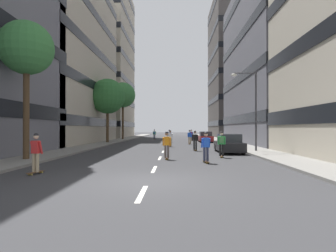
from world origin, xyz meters
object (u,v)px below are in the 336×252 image
object	(u,v)px
parked_car_mid	(229,144)
skater_0	(195,140)
street_tree_near	(123,95)
streetlamp_right	(251,102)
skater_2	(191,134)
skater_6	(170,138)
skater_7	(167,144)
skater_3	(222,142)
skater_8	(36,151)
skater_9	(190,136)
skater_4	(169,135)
skater_5	(154,134)
parked_car_near	(205,137)
skater_1	(206,146)
street_tree_far	(108,96)
street_tree_mid	(26,49)

from	to	relation	value
parked_car_mid	skater_0	size ratio (longest dim) A/B	2.47
parked_car_mid	street_tree_near	world-z (taller)	street_tree_near
streetlamp_right	skater_2	world-z (taller)	streetlamp_right
skater_6	skater_7	world-z (taller)	same
parked_car_mid	skater_3	size ratio (longest dim) A/B	2.47
skater_8	skater_9	size ratio (longest dim) A/B	1.00
skater_4	skater_5	bearing A→B (deg)	106.16
skater_6	streetlamp_right	bearing A→B (deg)	-44.59
skater_0	skater_8	xyz separation A→B (m)	(-7.79, -12.57, 0.00)
parked_car_near	skater_8	xyz separation A→B (m)	(-10.37, -27.80, 0.29)
skater_1	skater_9	world-z (taller)	same
skater_9	skater_3	bearing A→B (deg)	-85.17
street_tree_near	skater_6	distance (m)	20.82
parked_car_mid	skater_9	distance (m)	12.38
streetlamp_right	skater_3	xyz separation A→B (m)	(-3.14, -4.10, -3.12)
skater_6	skater_9	xyz separation A→B (m)	(2.34, 4.88, 0.00)
parked_car_near	skater_1	distance (m)	23.90
parked_car_near	skater_0	bearing A→B (deg)	-99.61
skater_8	skater_9	xyz separation A→B (m)	(7.86, 22.75, 0.00)
parked_car_mid	skater_7	size ratio (longest dim) A/B	2.47
skater_5	skater_9	world-z (taller)	same
skater_5	skater_7	bearing A→B (deg)	-84.33
parked_car_near	skater_2	world-z (taller)	skater_2
skater_4	skater_9	xyz separation A→B (m)	(2.63, -4.47, -0.03)
parked_car_near	parked_car_mid	xyz separation A→B (m)	(0.00, -17.16, 0.00)
skater_5	skater_2	bearing A→B (deg)	-35.70
skater_0	skater_2	bearing A→B (deg)	87.54
skater_2	skater_7	distance (m)	26.89
street_tree_far	streetlamp_right	world-z (taller)	street_tree_far
skater_1	skater_3	distance (m)	3.33
skater_4	skater_8	size ratio (longest dim) A/B	1.00
street_tree_near	streetlamp_right	size ratio (longest dim) A/B	1.50
skater_6	parked_car_mid	bearing A→B (deg)	-56.17
streetlamp_right	skater_9	distance (m)	12.81
skater_2	skater_5	distance (m)	7.69
street_tree_far	skater_9	distance (m)	12.18
streetlamp_right	skater_2	bearing A→B (deg)	99.78
parked_car_near	skater_0	xyz separation A→B (m)	(-2.58, -15.23, 0.29)
skater_0	skater_4	world-z (taller)	same
street_tree_far	skater_3	size ratio (longest dim) A/B	4.73
parked_car_near	skater_0	size ratio (longest dim) A/B	2.47
street_tree_mid	skater_5	xyz separation A→B (m)	(5.34, 32.36, -5.74)
street_tree_mid	skater_3	distance (m)	13.63
skater_3	skater_9	world-z (taller)	same
skater_4	skater_6	distance (m)	9.36
skater_0	skater_8	size ratio (longest dim) A/B	1.00
skater_4	skater_8	world-z (taller)	same
skater_4	parked_car_near	bearing A→B (deg)	6.37
skater_9	skater_4	bearing A→B (deg)	120.43
skater_4	skater_7	size ratio (longest dim) A/B	1.00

